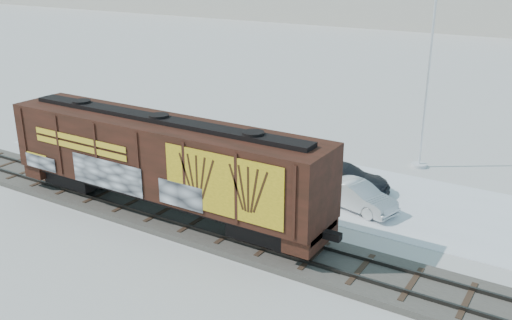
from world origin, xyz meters
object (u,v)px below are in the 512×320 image
Objects in this scene: car_white at (357,196)px; car_dark at (343,177)px; hopper_railcar at (161,159)px; car_silver at (281,162)px; flagpole at (429,84)px.

car_white is 0.83× the size of car_dark.
hopper_railcar is 4.03× the size of car_white.
car_silver is 5.66m from car_white.
car_silver is at bearing 75.00° from hopper_railcar.
hopper_railcar is 9.75m from car_dark.
flagpole is 3.18× the size of car_white.
car_dark is (-1.54, 1.82, 0.04)m from car_white.
flagpole is at bearing 8.30° from car_white.
car_dark is (3.78, -0.12, -0.08)m from car_silver.
car_silver is 3.79m from car_dark.
car_silver is (2.04, 7.63, -2.11)m from hopper_railcar.
car_dark is at bearing 52.19° from hopper_railcar.
car_silver is at bearing 82.64° from car_dark.
flagpole is at bearing 57.86° from hopper_railcar.
car_dark is at bearing -111.72° from car_silver.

